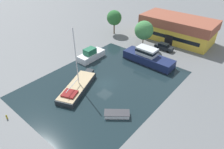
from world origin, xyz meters
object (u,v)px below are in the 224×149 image
object	(u,v)px
motor_cruiser	(148,58)
quay_tree_by_water	(114,18)
cabin_boat	(91,55)
warehouse_building	(177,29)
parked_car	(164,47)
sailboat_moored	(78,87)
small_dinghy	(117,114)
quay_tree_near_building	(144,30)

from	to	relation	value
motor_cruiser	quay_tree_by_water	bearing A→B (deg)	63.78
motor_cruiser	cabin_boat	distance (m)	12.81
warehouse_building	parked_car	bearing A→B (deg)	-86.24
sailboat_moored	cabin_boat	bearing A→B (deg)	100.88
cabin_boat	warehouse_building	bearing A→B (deg)	65.81
small_dinghy	cabin_boat	xyz separation A→B (m)	(-15.99, 10.28, 0.63)
parked_car	warehouse_building	bearing A→B (deg)	-175.58
quay_tree_near_building	parked_car	bearing A→B (deg)	27.71
sailboat_moored	cabin_boat	world-z (taller)	sailboat_moored
quay_tree_by_water	warehouse_building	bearing A→B (deg)	26.29
quay_tree_near_building	motor_cruiser	world-z (taller)	quay_tree_near_building
quay_tree_near_building	sailboat_moored	distance (m)	22.60
quay_tree_by_water	parked_car	size ratio (longest dim) A/B	1.49
quay_tree_by_water	small_dinghy	xyz separation A→B (m)	(21.84, -25.50, -4.32)
warehouse_building	cabin_boat	size ratio (longest dim) A/B	2.89
sailboat_moored	small_dinghy	distance (m)	9.74
sailboat_moored	cabin_boat	xyz separation A→B (m)	(-6.27, 9.68, 0.42)
parked_car	motor_cruiser	bearing A→B (deg)	2.22
quay_tree_by_water	sailboat_moored	world-z (taller)	sailboat_moored
warehouse_building	parked_car	xyz separation A→B (m)	(0.67, -7.94, -2.27)
warehouse_building	motor_cruiser	size ratio (longest dim) A/B	1.66
quay_tree_near_building	small_dinghy	xyz separation A→B (m)	(10.22, -22.83, -4.30)
small_dinghy	warehouse_building	bearing A→B (deg)	-28.58
motor_cruiser	quay_tree_near_building	bearing A→B (deg)	41.97
warehouse_building	quay_tree_by_water	bearing A→B (deg)	-154.76
warehouse_building	sailboat_moored	xyz separation A→B (m)	(-3.51, -32.62, -2.55)
cabin_boat	sailboat_moored	bearing A→B (deg)	-58.14
quay_tree_near_building	parked_car	size ratio (longest dim) A/B	1.53
quay_tree_by_water	motor_cruiser	world-z (taller)	quay_tree_by_water
quay_tree_near_building	motor_cruiser	distance (m)	8.32
small_dinghy	parked_car	bearing A→B (deg)	-26.80
quay_tree_by_water	small_dinghy	world-z (taller)	quay_tree_by_water
quay_tree_near_building	cabin_boat	size ratio (longest dim) A/B	1.05
sailboat_moored	quay_tree_near_building	bearing A→B (deg)	69.21
warehouse_building	cabin_boat	xyz separation A→B (m)	(-9.78, -22.94, -2.12)
motor_cruiser	cabin_boat	size ratio (longest dim) A/B	1.74
cabin_boat	small_dinghy	bearing A→B (deg)	-33.83
warehouse_building	quay_tree_near_building	distance (m)	11.24
quay_tree_by_water	motor_cruiser	size ratio (longest dim) A/B	0.59
parked_car	sailboat_moored	xyz separation A→B (m)	(-4.17, -24.68, -0.27)
motor_cruiser	parked_car	bearing A→B (deg)	3.05
quay_tree_by_water	sailboat_moored	xyz separation A→B (m)	(12.12, -24.90, -4.11)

